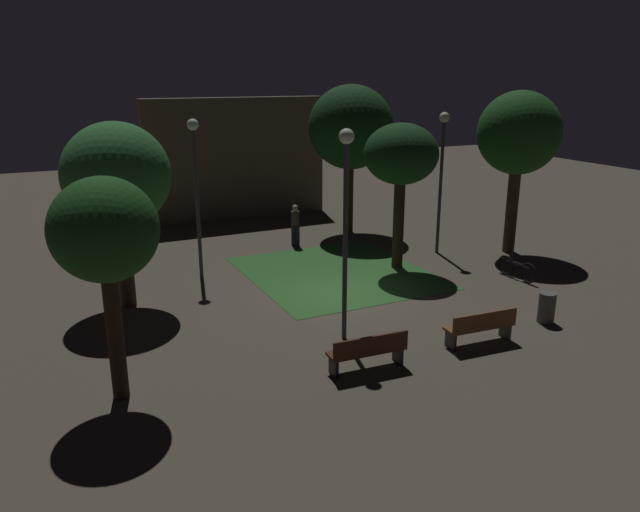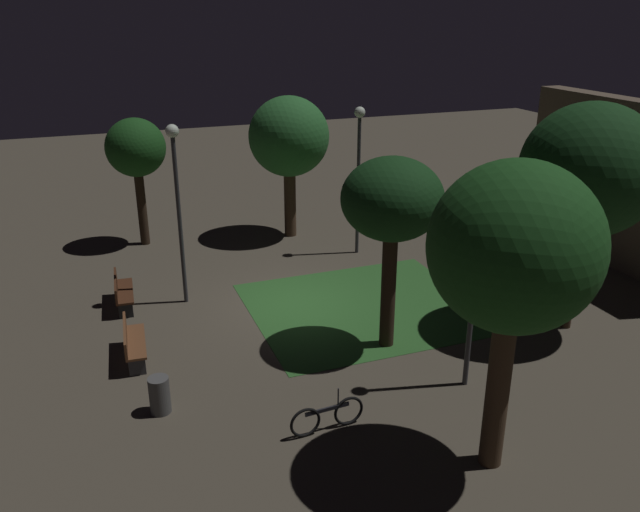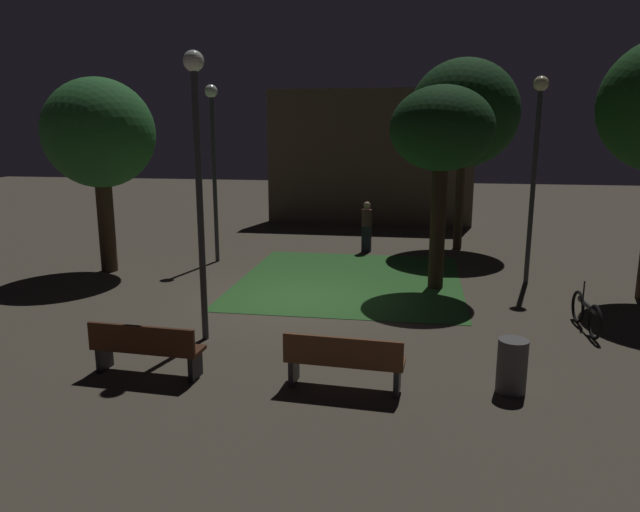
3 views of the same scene
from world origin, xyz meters
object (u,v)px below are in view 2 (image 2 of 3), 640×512
Objects in this scene: bench_path_side at (132,341)px; lamp_post_plaza_west at (359,157)px; tree_lawn_side at (289,138)px; lamp_post_near_wall at (177,187)px; lamp_post_plaza_east at (478,245)px; tree_right_canopy at (589,171)px; trash_bin at (160,395)px; pedestrian at (476,265)px; tree_back_left at (392,202)px; tree_left_canopy at (136,150)px; bicycle at (327,416)px; bench_near_trees at (122,291)px; tree_near_wall at (514,251)px.

bench_path_side is 9.80m from lamp_post_plaza_west.
tree_lawn_side is 6.50m from lamp_post_near_wall.
tree_lawn_side reaches higher than bench_path_side.
bench_path_side is 8.49m from lamp_post_plaza_east.
tree_right_canopy reaches higher than bench_path_side.
lamp_post_plaza_west is at bearing 172.96° from lamp_post_plaza_east.
trash_bin is 0.51× the size of pedestrian.
tree_left_canopy is at bearing -153.33° from tree_back_left.
bicycle is at bearing 10.00° from tree_left_canopy.
lamp_post_near_wall is at bearing -46.20° from tree_lawn_side.
tree_right_canopy is 8.84m from bicycle.
tree_left_canopy is at bearing 175.43° from trash_bin.
bench_near_trees is 1.13× the size of pedestrian.
tree_lawn_side is 3.18× the size of bicycle.
tree_back_left reaches higher than bicycle.
tree_right_canopy is (9.68, 4.63, 0.61)m from tree_lawn_side.
tree_left_canopy is 0.88× the size of lamp_post_near_wall.
lamp_post_plaza_west is at bearing -157.01° from tree_right_canopy.
lamp_post_plaza_east is at bearing 98.05° from bicycle.
bench_near_trees is at bearing -147.84° from tree_near_wall.
pedestrian reaches higher than bench_near_trees.
bench_near_trees is at bearing -78.72° from lamp_post_plaza_west.
tree_near_wall is at bearing -2.05° from tree_lawn_side.
lamp_post_near_wall is (1.94, -6.30, 0.07)m from lamp_post_plaza_west.
pedestrian reaches higher than trash_bin.
pedestrian is (-0.53, 10.10, 0.37)m from bench_path_side.
trash_bin is at bearing -4.57° from tree_left_canopy.
tree_back_left is at bearing -2.08° from tree_lawn_side.
pedestrian reaches higher than bench_path_side.
tree_right_canopy is at bearing 42.88° from tree_left_canopy.
tree_left_canopy reaches higher than bench_path_side.
lamp_post_near_wall reaches higher than bench_near_trees.
bench_path_side is at bearing -41.34° from tree_lawn_side.
bench_path_side is 0.38× the size of tree_back_left.
lamp_post_near_wall is at bearing -166.94° from bicycle.
tree_lawn_side is 11.17m from lamp_post_plaza_east.
tree_back_left is 5.05m from tree_right_canopy.
bench_near_trees is at bearing -134.98° from lamp_post_plaza_east.
tree_right_canopy reaches higher than pedestrian.
lamp_post_plaza_west is at bearing 101.28° from bench_near_trees.
lamp_post_plaza_west is (-1.61, 8.06, 2.90)m from bench_near_trees.
lamp_post_plaza_west reaches higher than bench_near_trees.
lamp_post_near_wall is 9.04m from pedestrian.
tree_right_canopy is 7.26× the size of trash_bin.
tree_near_wall is at bearing 24.67° from lamp_post_near_wall.
bench_near_trees is 11.82m from tree_near_wall.
bench_near_trees is at bearing -127.43° from tree_back_left.
tree_lawn_side is 0.86× the size of tree_right_canopy.
lamp_post_plaza_east reaches higher than bicycle.
tree_right_canopy is at bearing 80.49° from tree_back_left.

